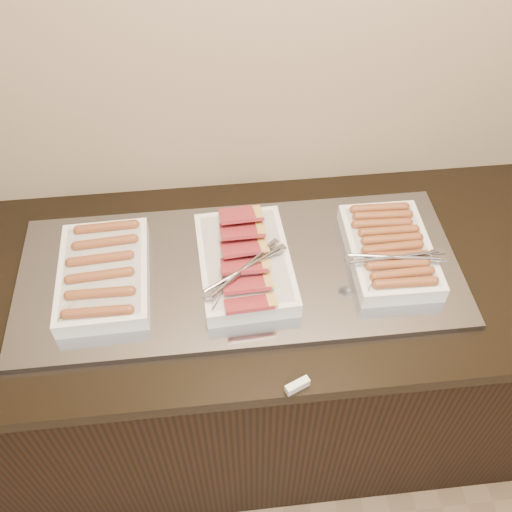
{
  "coord_description": "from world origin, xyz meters",
  "views": [
    {
      "loc": [
        -0.07,
        1.14,
        2.12
      ],
      "look_at": [
        0.03,
        2.13,
        0.97
      ],
      "focal_mm": 40.0,
      "sensor_mm": 36.0,
      "label": 1
    }
  ],
  "objects_px": {
    "warming_tray": "(240,272)",
    "dish_right": "(390,250)",
    "counter": "(246,358)",
    "dish_left": "(104,274)",
    "dish_center": "(245,262)"
  },
  "relations": [
    {
      "from": "counter",
      "to": "dish_left",
      "type": "xyz_separation_m",
      "value": [
        -0.37,
        0.0,
        0.5
      ]
    },
    {
      "from": "dish_center",
      "to": "dish_left",
      "type": "bearing_deg",
      "value": 176.68
    },
    {
      "from": "warming_tray",
      "to": "dish_left",
      "type": "xyz_separation_m",
      "value": [
        -0.36,
        0.0,
        0.04
      ]
    },
    {
      "from": "warming_tray",
      "to": "dish_left",
      "type": "bearing_deg",
      "value": 180.0
    },
    {
      "from": "dish_center",
      "to": "dish_right",
      "type": "height_order",
      "value": "dish_center"
    },
    {
      "from": "warming_tray",
      "to": "dish_left",
      "type": "relative_size",
      "value": 3.39
    },
    {
      "from": "counter",
      "to": "warming_tray",
      "type": "height_order",
      "value": "warming_tray"
    },
    {
      "from": "warming_tray",
      "to": "dish_right",
      "type": "relative_size",
      "value": 3.57
    },
    {
      "from": "counter",
      "to": "dish_left",
      "type": "height_order",
      "value": "dish_left"
    },
    {
      "from": "dish_left",
      "to": "dish_center",
      "type": "bearing_deg",
      "value": -1.99
    },
    {
      "from": "counter",
      "to": "dish_right",
      "type": "relative_size",
      "value": 6.13
    },
    {
      "from": "dish_left",
      "to": "dish_center",
      "type": "xyz_separation_m",
      "value": [
        0.37,
        -0.0,
        0.0
      ]
    },
    {
      "from": "dish_right",
      "to": "counter",
      "type": "bearing_deg",
      "value": -179.92
    },
    {
      "from": "dish_left",
      "to": "dish_right",
      "type": "distance_m",
      "value": 0.77
    },
    {
      "from": "counter",
      "to": "dish_right",
      "type": "distance_m",
      "value": 0.64
    }
  ]
}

